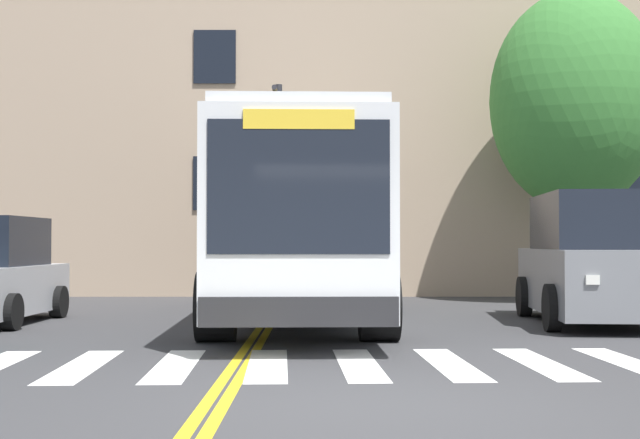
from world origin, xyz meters
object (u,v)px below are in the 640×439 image
at_px(city_bus, 300,222).
at_px(car_grey_far_lane, 599,262).
at_px(car_white_behind_bus, 333,262).
at_px(street_tree_curbside_large, 578,102).
at_px(traffic_light_overhead, 280,155).

bearing_deg(city_bus, car_grey_far_lane, -7.39).
bearing_deg(city_bus, car_white_behind_bus, 85.71).
height_order(car_grey_far_lane, car_white_behind_bus, car_grey_far_lane).
xyz_separation_m(city_bus, street_tree_curbside_large, (6.43, 4.70, 2.94)).
xyz_separation_m(car_white_behind_bus, traffic_light_overhead, (-1.28, -5.77, 2.57)).
relative_size(car_grey_far_lane, traffic_light_overhead, 0.94).
bearing_deg(car_white_behind_bus, street_tree_curbside_large, -41.43).
relative_size(city_bus, car_white_behind_bus, 2.42).
distance_m(city_bus, car_grey_far_lane, 5.32).
xyz_separation_m(traffic_light_overhead, street_tree_curbside_large, (6.98, 0.74, 1.32)).
bearing_deg(street_tree_curbside_large, traffic_light_overhead, -173.92).
bearing_deg(car_grey_far_lane, car_white_behind_bus, 113.38).
bearing_deg(street_tree_curbside_large, car_white_behind_bus, 138.57).
distance_m(car_grey_far_lane, traffic_light_overhead, 7.76).
xyz_separation_m(car_white_behind_bus, street_tree_curbside_large, (5.70, -5.03, 3.88)).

